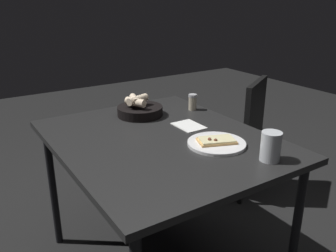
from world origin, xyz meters
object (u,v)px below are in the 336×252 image
bread_basket (139,109)px  pepper_shaker (193,103)px  pizza_plate (216,143)px  chair_near (237,128)px  dining_table (161,150)px  beer_glass (271,148)px

bread_basket → pepper_shaker: (0.07, 0.31, 0.01)m
pizza_plate → chair_near: 1.01m
bread_basket → chair_near: size_ratio=0.30×
dining_table → pizza_plate: bearing=37.5°
dining_table → beer_glass: beer_glass is taller
pizza_plate → bread_basket: 0.55m
dining_table → pizza_plate: size_ratio=4.35×
bread_basket → pepper_shaker: bread_basket is taller
dining_table → bread_basket: size_ratio=4.54×
dining_table → bread_basket: bread_basket is taller
pepper_shaker → chair_near: size_ratio=0.11×
pizza_plate → pepper_shaker: bearing=155.4°
bread_basket → chair_near: bearing=96.0°
dining_table → beer_glass: (0.45, 0.24, 0.12)m
pizza_plate → chair_near: chair_near is taller
dining_table → pepper_shaker: pepper_shaker is taller
pizza_plate → dining_table: bearing=-142.5°
beer_glass → pepper_shaker: beer_glass is taller
pepper_shaker → chair_near: 0.63m
beer_glass → chair_near: (-0.87, 0.66, -0.33)m
dining_table → bread_basket: bearing=168.2°
beer_glass → bread_basket: bearing=-167.6°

